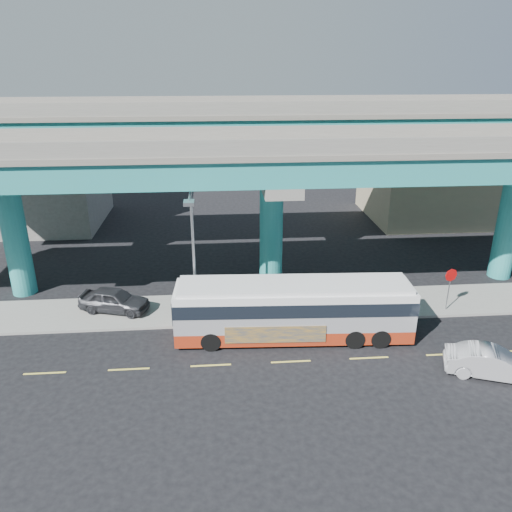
{
  "coord_description": "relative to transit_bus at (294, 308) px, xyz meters",
  "views": [
    {
      "loc": [
        -3.49,
        -21.32,
        14.17
      ],
      "look_at": [
        -1.4,
        4.0,
        4.04
      ],
      "focal_mm": 35.0,
      "sensor_mm": 36.0,
      "label": 1
    }
  ],
  "objects": [
    {
      "name": "building_beige",
      "position": [
        17.54,
        20.91,
        1.74
      ],
      "size": [
        14.0,
        10.23,
        7.0
      ],
      "color": "tan",
      "rests_on": "ground"
    },
    {
      "name": "sidewalk",
      "position": [
        -0.46,
        3.43,
        -1.69
      ],
      "size": [
        70.0,
        4.0,
        0.15
      ],
      "primitive_type": "cube",
      "color": "gray",
      "rests_on": "ground"
    },
    {
      "name": "street_lamp",
      "position": [
        -5.25,
        1.37,
        3.47
      ],
      "size": [
        0.5,
        2.55,
        7.85
      ],
      "color": "gray",
      "rests_on": "sidewalk"
    },
    {
      "name": "transit_bus",
      "position": [
        0.0,
        0.0,
        0.0
      ],
      "size": [
        12.7,
        3.32,
        3.23
      ],
      "rotation": [
        0.0,
        0.0,
        -0.05
      ],
      "color": "#9A2A12",
      "rests_on": "ground"
    },
    {
      "name": "lane_markings",
      "position": [
        -0.46,
        -2.37,
        -1.76
      ],
      "size": [
        58.0,
        0.12,
        0.01
      ],
      "color": "#D8C64C",
      "rests_on": "ground"
    },
    {
      "name": "building_concrete",
      "position": [
        -20.46,
        21.93,
        2.73
      ],
      "size": [
        12.0,
        10.0,
        9.0
      ],
      "primitive_type": "cube",
      "color": "gray",
      "rests_on": "ground"
    },
    {
      "name": "sedan",
      "position": [
        8.88,
        -4.3,
        -1.06
      ],
      "size": [
        4.29,
        5.28,
        1.42
      ],
      "primitive_type": "imported",
      "rotation": [
        0.0,
        0.0,
        1.22
      ],
      "color": "#A9A9AD",
      "rests_on": "ground"
    },
    {
      "name": "parked_car",
      "position": [
        -10.14,
        3.6,
        -0.91
      ],
      "size": [
        3.89,
        5.03,
        1.41
      ],
      "primitive_type": "imported",
      "rotation": [
        0.0,
        0.0,
        1.29
      ],
      "color": "#2E2E33",
      "rests_on": "sidewalk"
    },
    {
      "name": "stop_sign",
      "position": [
        9.56,
        2.11,
        0.3
      ],
      "size": [
        0.78,
        0.2,
        2.65
      ],
      "rotation": [
        0.0,
        0.0,
        -0.18
      ],
      "color": "gray",
      "rests_on": "sidewalk"
    },
    {
      "name": "ground",
      "position": [
        -0.46,
        -2.07,
        -1.77
      ],
      "size": [
        120.0,
        120.0,
        0.0
      ],
      "primitive_type": "plane",
      "color": "black",
      "rests_on": "ground"
    },
    {
      "name": "viaduct",
      "position": [
        -0.46,
        7.04,
        7.37
      ],
      "size": [
        52.0,
        12.4,
        11.7
      ],
      "color": "teal",
      "rests_on": "ground"
    }
  ]
}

